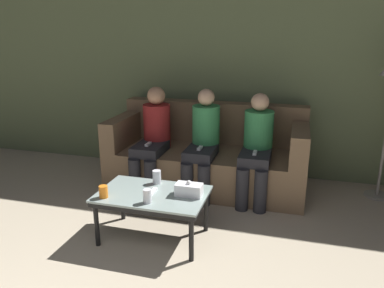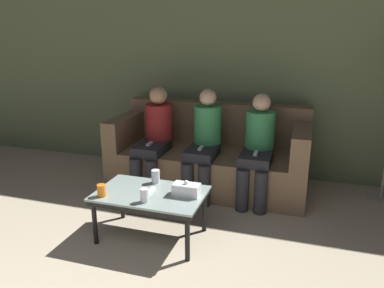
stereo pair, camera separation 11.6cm
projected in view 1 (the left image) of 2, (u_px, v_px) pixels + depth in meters
wall_back at (219, 68)px, 4.53m from camera, size 12.00×0.06×2.60m
couch at (208, 157)px, 4.32m from camera, size 2.18×0.93×0.92m
coffee_table at (153, 198)px, 3.16m from camera, size 0.92×0.58×0.42m
cup_near_left at (147, 196)px, 2.95m from camera, size 0.07×0.07×0.11m
cup_near_right at (103, 192)px, 3.05m from camera, size 0.07×0.07×0.10m
cup_far_center at (157, 177)px, 3.33m from camera, size 0.07×0.07×0.12m
tissue_box at (189, 189)px, 3.09m from camera, size 0.22×0.12×0.13m
game_remote at (152, 192)px, 3.14m from camera, size 0.04×0.15×0.02m
seated_person_left_end at (153, 136)px, 4.18m from camera, size 0.31×0.68×1.14m
seated_person_mid_left at (203, 140)px, 4.03m from camera, size 0.31×0.65×1.14m
seated_person_mid_right at (257, 145)px, 3.89m from camera, size 0.31×0.66×1.12m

